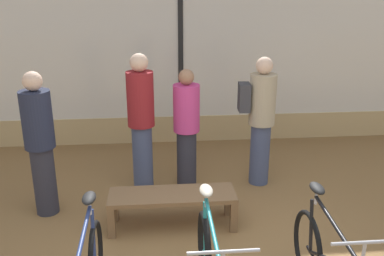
# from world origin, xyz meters

# --- Properties ---
(shop_back_wall) EXTENTS (12.00, 0.08, 3.20)m
(shop_back_wall) POSITION_xyz_m (0.00, 3.82, 1.64)
(shop_back_wall) COLOR tan
(shop_back_wall) RESTS_ON ground_plane
(display_bench) EXTENTS (1.40, 0.44, 0.40)m
(display_bench) POSITION_xyz_m (-0.27, 1.12, 0.33)
(display_bench) COLOR brown
(display_bench) RESTS_ON ground_plane
(customer_near_rack) EXTENTS (0.50, 0.36, 1.72)m
(customer_near_rack) POSITION_xyz_m (0.93, 2.12, 0.93)
(customer_near_rack) COLOR #424C6B
(customer_near_rack) RESTS_ON ground_plane
(customer_by_window) EXTENTS (0.48, 0.48, 1.58)m
(customer_by_window) POSITION_xyz_m (-0.04, 2.13, 0.83)
(customer_by_window) COLOR #2D2D38
(customer_by_window) RESTS_ON ground_plane
(customer_mid_floor) EXTENTS (0.40, 0.53, 1.70)m
(customer_mid_floor) POSITION_xyz_m (-1.74, 1.57, 0.92)
(customer_mid_floor) COLOR #2D2D38
(customer_mid_floor) RESTS_ON ground_plane
(customer_near_bench) EXTENTS (0.41, 0.53, 1.79)m
(customer_near_bench) POSITION_xyz_m (-0.62, 2.11, 0.97)
(customer_near_bench) COLOR #424C6B
(customer_near_bench) RESTS_ON ground_plane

